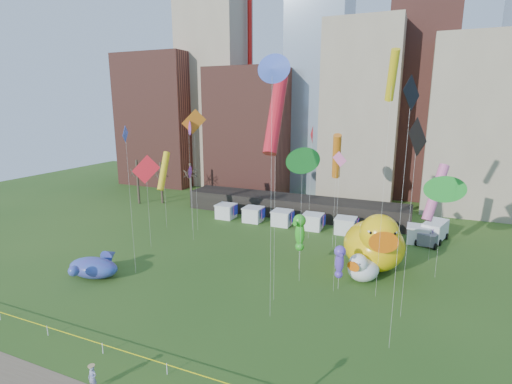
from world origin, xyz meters
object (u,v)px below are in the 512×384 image
at_px(whale_inflatable, 95,266).
at_px(woman, 93,378).
at_px(seahorse_purple, 339,259).
at_px(big_duck, 375,243).
at_px(small_duck, 362,268).
at_px(box_truck, 434,232).
at_px(seahorse_green, 300,230).

xyz_separation_m(whale_inflatable, woman, (13.34, -13.34, -0.29)).
distance_m(seahorse_purple, woman, 24.44).
height_order(big_duck, whale_inflatable, big_duck).
bearing_deg(woman, small_duck, 53.65).
bearing_deg(small_duck, woman, -100.07).
distance_m(big_duck, seahorse_purple, 6.97).
bearing_deg(woman, box_truck, 56.38).
bearing_deg(box_truck, seahorse_green, -114.48).
xyz_separation_m(whale_inflatable, box_truck, (35.02, 27.20, 0.24)).
bearing_deg(box_truck, big_duck, -99.26).
height_order(big_duck, seahorse_purple, big_duck).
bearing_deg(seahorse_green, whale_inflatable, -140.12).
height_order(small_duck, box_truck, small_duck).
height_order(small_duck, seahorse_green, seahorse_green).
xyz_separation_m(seahorse_purple, woman, (-12.30, -20.98, -2.46)).
xyz_separation_m(small_duck, seahorse_purple, (-1.99, -2.93, 1.79)).
relative_size(small_duck, woman, 2.78).
xyz_separation_m(small_duck, seahorse_green, (-7.22, 0.26, 3.31)).
height_order(big_duck, woman, big_duck).
bearing_deg(small_duck, box_truck, 86.85).
height_order(seahorse_green, whale_inflatable, seahorse_green).
distance_m(big_duck, box_truck, 14.85).
bearing_deg(whale_inflatable, woman, -52.38).
relative_size(seahorse_green, seahorse_purple, 1.38).
bearing_deg(small_duck, seahorse_purple, -103.42).
relative_size(big_duck, woman, 5.90).
relative_size(box_truck, woman, 3.96).
height_order(seahorse_purple, whale_inflatable, seahorse_purple).
xyz_separation_m(big_duck, seahorse_purple, (-2.80, -6.39, 0.01)).
bearing_deg(whale_inflatable, small_duck, 13.54).
distance_m(big_duck, small_duck, 3.97).
distance_m(whale_inflatable, woman, 18.87).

